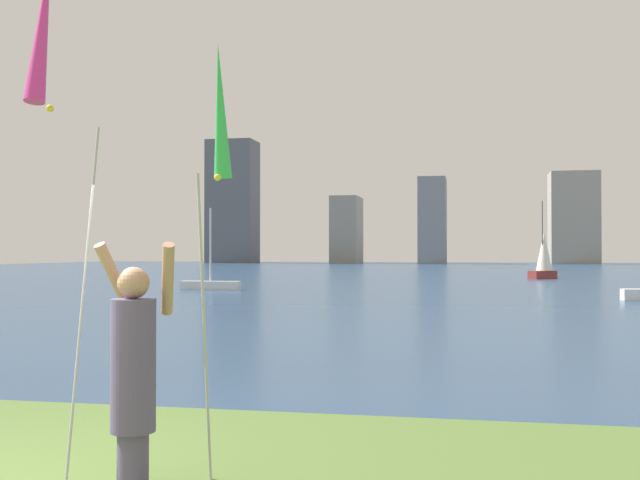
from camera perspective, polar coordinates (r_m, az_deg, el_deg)
name	(u,v)px	position (r m, az deg, el deg)	size (l,w,h in m)	color
ground	(416,277)	(56.63, 7.25, -2.80)	(120.00, 138.00, 0.12)	#4C662D
person	(134,366)	(6.41, -13.88, -9.23)	(0.73, 0.54, 2.00)	#594C72
kite_flag_left	(45,39)	(6.43, -20.04, 14.08)	(0.16, 1.10, 4.30)	#B2B2B7
kite_flag_right	(220,121)	(6.74, -7.58, 8.88)	(0.16, 0.73, 3.73)	#B2B2B7
sailboat_0	(544,256)	(53.65, 16.52, -1.20)	(2.06, 2.08, 5.30)	maroon
sailboat_3	(210,284)	(37.55, -8.27, -3.27)	(3.02, 0.59, 4.02)	silver
skyline_tower_0	(233,202)	(119.26, -6.61, 2.88)	(7.31, 5.73, 19.11)	#565B66
skyline_tower_1	(347,230)	(115.65, 2.02, 0.76)	(4.09, 7.71, 10.11)	gray
skyline_tower_2	(433,221)	(112.53, 8.49, 1.43)	(3.94, 7.62, 12.57)	gray
skyline_tower_3	(574,218)	(114.65, 18.59, 1.58)	(6.71, 5.62, 13.19)	gray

